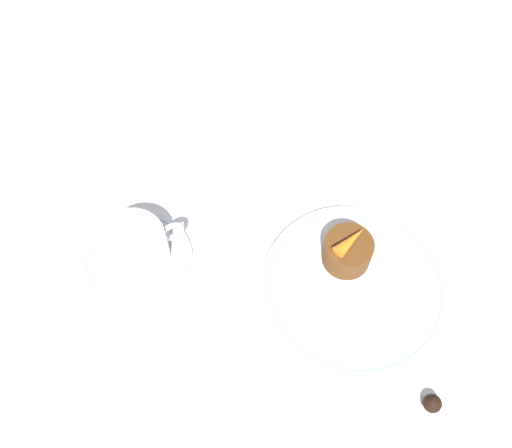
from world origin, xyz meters
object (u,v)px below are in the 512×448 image
(fork, at_px, (453,242))
(wine_glass, at_px, (278,140))
(dinner_plate, at_px, (354,287))
(coffee_cup, at_px, (134,250))
(dessert_cake, at_px, (347,251))

(fork, bearing_deg, wine_glass, 125.19)
(wine_glass, bearing_deg, dinner_plate, -90.97)
(wine_glass, height_order, fork, wine_glass)
(coffee_cup, distance_m, wine_glass, 0.24)
(wine_glass, xyz_separation_m, dessert_cake, (0.01, -0.17, -0.04))
(dinner_plate, bearing_deg, coffee_cup, 144.45)
(wine_glass, relative_size, dessert_cake, 1.73)
(fork, bearing_deg, coffee_cup, 156.36)
(coffee_cup, bearing_deg, dessert_cake, -27.71)
(fork, distance_m, dessert_cake, 0.15)
(dinner_plate, bearing_deg, dessert_cake, 75.43)
(dinner_plate, height_order, coffee_cup, coffee_cup)
(dinner_plate, xyz_separation_m, coffee_cup, (-0.23, 0.16, 0.03))
(fork, bearing_deg, dessert_cake, 163.65)
(wine_glass, xyz_separation_m, fork, (0.15, -0.22, -0.07))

